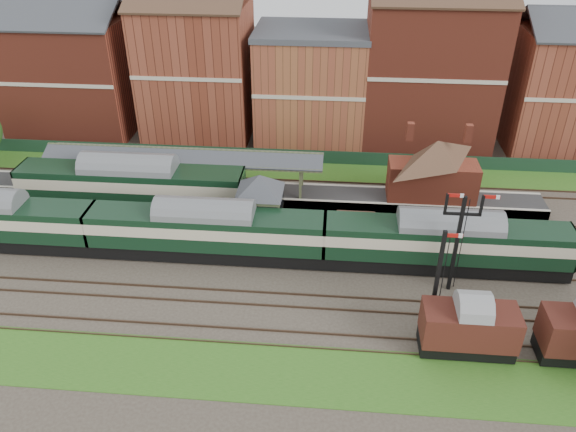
# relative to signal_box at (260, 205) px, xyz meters

# --- Properties ---
(ground) EXTENTS (160.00, 160.00, 0.00)m
(ground) POSITION_rel_signal_box_xyz_m (3.00, -3.25, -3.19)
(ground) COLOR #473D33
(ground) RESTS_ON ground
(grass_back) EXTENTS (90.00, 4.50, 0.06)m
(grass_back) POSITION_rel_signal_box_xyz_m (3.00, 12.75, -3.16)
(grass_back) COLOR #2D6619
(grass_back) RESTS_ON ground
(grass_front) EXTENTS (90.00, 5.00, 0.06)m
(grass_front) POSITION_rel_signal_box_xyz_m (3.00, -15.25, -3.16)
(grass_front) COLOR #2D6619
(grass_front) RESTS_ON ground
(fence) EXTENTS (90.00, 0.12, 1.50)m
(fence) POSITION_rel_signal_box_xyz_m (3.00, 14.75, -2.44)
(fence) COLOR #193823
(fence) RESTS_ON ground
(platform) EXTENTS (55.00, 3.40, 1.00)m
(platform) POSITION_rel_signal_box_xyz_m (-2.00, 6.50, -2.69)
(platform) COLOR #2D2D2D
(platform) RESTS_ON ground
(signal_box) EXTENTS (5.40, 5.40, 6.00)m
(signal_box) POSITION_rel_signal_box_xyz_m (0.00, 0.00, 0.00)
(signal_box) COLOR #627A57
(signal_box) RESTS_ON ground
(brick_hut) EXTENTS (3.20, 2.64, 2.94)m
(brick_hut) POSITION_rel_signal_box_xyz_m (8.00, 0.00, -2.00)
(brick_hut) COLOR maroon
(brick_hut) RESTS_ON ground
(station_building) EXTENTS (8.10, 8.10, 5.90)m
(station_building) POSITION_rel_signal_box_xyz_m (15.00, 6.50, 0.76)
(station_building) COLOR maroon
(station_building) RESTS_ON platform
(canopy) EXTENTS (26.00, 3.89, 4.08)m
(canopy) POSITION_rel_signal_box_xyz_m (-8.00, 6.50, 1.39)
(canopy) COLOR #495334
(canopy) RESTS_ON platform
(semaphore_bracket) EXTENTS (3.60, 0.25, 8.18)m
(semaphore_bracket) POSITION_rel_signal_box_xyz_m (15.04, -5.75, 1.44)
(semaphore_bracket) COLOR black
(semaphore_bracket) RESTS_ON ground
(semaphore_siding) EXTENTS (1.23, 0.25, 8.00)m
(semaphore_siding) POSITION_rel_signal_box_xyz_m (13.02, -10.25, 0.96)
(semaphore_siding) COLOR black
(semaphore_siding) RESTS_ON ground
(town_backdrop) EXTENTS (69.00, 10.00, 16.00)m
(town_backdrop) POSITION_rel_signal_box_xyz_m (2.82, 21.75, 3.81)
(town_backdrop) COLOR maroon
(town_backdrop) RESTS_ON ground
(dmu_train) EXTENTS (56.55, 2.97, 4.34)m
(dmu_train) POSITION_rel_signal_box_xyz_m (-3.94, -3.25, -0.66)
(dmu_train) COLOR black
(dmu_train) RESTS_ON ground
(platform_railcar) EXTENTS (20.45, 3.22, 4.71)m
(platform_railcar) POSITION_rel_signal_box_xyz_m (-12.16, 3.25, -0.46)
(platform_railcar) COLOR black
(platform_railcar) RESTS_ON ground
(goods_van_a) EXTENTS (5.99, 2.60, 3.63)m
(goods_van_a) POSITION_rel_signal_box_xyz_m (15.03, -12.25, -1.12)
(goods_van_a) COLOR black
(goods_van_a) RESTS_ON ground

